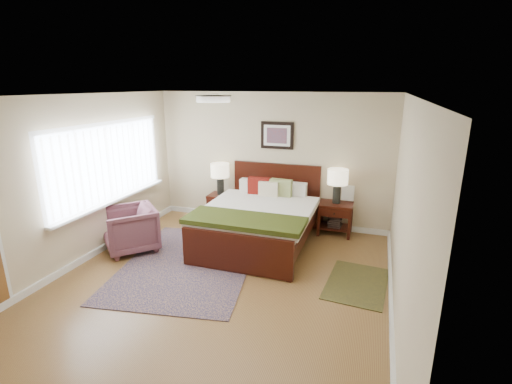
% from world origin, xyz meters
% --- Properties ---
extents(floor, '(5.00, 5.00, 0.00)m').
position_xyz_m(floor, '(0.00, 0.00, 0.00)').
color(floor, brown).
rests_on(floor, ground).
extents(back_wall, '(4.50, 0.04, 2.50)m').
position_xyz_m(back_wall, '(0.00, 2.50, 1.25)').
color(back_wall, '#C2B78D').
rests_on(back_wall, ground).
extents(front_wall, '(4.50, 0.04, 2.50)m').
position_xyz_m(front_wall, '(0.00, -2.50, 1.25)').
color(front_wall, '#C2B78D').
rests_on(front_wall, ground).
extents(left_wall, '(0.04, 5.00, 2.50)m').
position_xyz_m(left_wall, '(-2.25, 0.00, 1.25)').
color(left_wall, '#C2B78D').
rests_on(left_wall, ground).
extents(right_wall, '(0.04, 5.00, 2.50)m').
position_xyz_m(right_wall, '(2.25, 0.00, 1.25)').
color(right_wall, '#C2B78D').
rests_on(right_wall, ground).
extents(ceiling, '(4.50, 5.00, 0.02)m').
position_xyz_m(ceiling, '(0.00, 0.00, 2.50)').
color(ceiling, white).
rests_on(ceiling, back_wall).
extents(window, '(0.11, 2.72, 1.32)m').
position_xyz_m(window, '(-2.20, 0.70, 1.38)').
color(window, silver).
rests_on(window, left_wall).
extents(ceil_fixture, '(0.44, 0.44, 0.08)m').
position_xyz_m(ceil_fixture, '(0.00, 0.00, 2.47)').
color(ceil_fixture, white).
rests_on(ceil_fixture, ceiling).
extents(bed, '(1.80, 2.18, 1.18)m').
position_xyz_m(bed, '(0.12, 1.42, 0.54)').
color(bed, '#351108').
rests_on(bed, ground).
extents(wall_art, '(0.62, 0.05, 0.50)m').
position_xyz_m(wall_art, '(0.12, 2.47, 1.72)').
color(wall_art, black).
rests_on(wall_art, back_wall).
extents(nightstand_left, '(0.46, 0.41, 0.54)m').
position_xyz_m(nightstand_left, '(-0.96, 2.25, 0.42)').
color(nightstand_left, '#351108').
rests_on(nightstand_left, ground).
extents(nightstand_right, '(0.59, 0.45, 0.59)m').
position_xyz_m(nightstand_right, '(1.29, 2.26, 0.36)').
color(nightstand_right, '#351108').
rests_on(nightstand_right, ground).
extents(lamp_left, '(0.36, 0.36, 0.61)m').
position_xyz_m(lamp_left, '(-0.96, 2.27, 0.98)').
color(lamp_left, black).
rests_on(lamp_left, nightstand_left).
extents(lamp_right, '(0.36, 0.36, 0.61)m').
position_xyz_m(lamp_right, '(1.29, 2.27, 1.02)').
color(lamp_right, black).
rests_on(lamp_right, nightstand_right).
extents(armchair, '(1.11, 1.11, 0.73)m').
position_xyz_m(armchair, '(-1.80, 0.53, 0.36)').
color(armchair, brown).
rests_on(armchair, ground).
extents(rug_persian, '(2.27, 2.91, 0.01)m').
position_xyz_m(rug_persian, '(-0.67, 0.38, 0.01)').
color(rug_persian, '#0C143C').
rests_on(rug_persian, ground).
extents(rug_navy, '(0.87, 1.22, 0.01)m').
position_xyz_m(rug_navy, '(1.80, 0.58, 0.01)').
color(rug_navy, black).
rests_on(rug_navy, ground).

